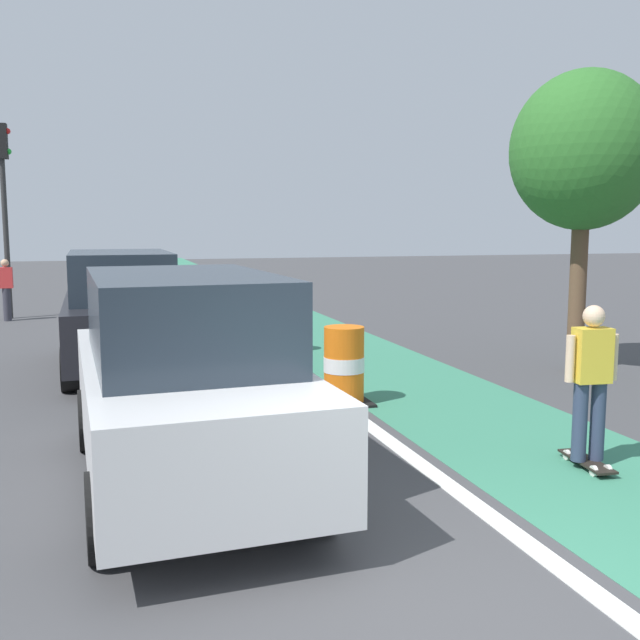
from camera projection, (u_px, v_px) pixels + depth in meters
The scene contains 12 objects.
ground_plane at pixel (479, 618), 4.63m from camera, with size 100.00×100.00×0.00m, color #424244.
bike_lane_strip at pixel (313, 334), 16.71m from camera, with size 2.50×80.00×0.01m, color #387F60.
lane_divider_stripe at pixel (249, 337), 16.28m from camera, with size 0.20×80.00×0.01m, color silver.
skateboarder_on_lane at pixel (591, 381), 7.39m from camera, with size 0.57×0.82×1.69m.
parked_suv_nearest at pixel (184, 379), 6.91m from camera, with size 2.07×4.68×2.04m.
parked_suv_second at pixel (121, 311), 12.40m from camera, with size 1.97×4.62×2.04m.
traffic_barrel_front at pixel (344, 366), 10.12m from camera, with size 0.73×0.73×1.09m.
traffic_barrel_mid at pixel (274, 326), 14.19m from camera, with size 0.73×0.73×1.09m.
traffic_barrel_back at pixel (248, 302), 18.48m from camera, with size 0.73×0.73×1.09m.
traffic_light_corner at pixel (4, 186), 19.02m from camera, with size 0.41×0.32×5.10m.
pedestrian_crossing at pixel (6, 288), 18.86m from camera, with size 0.34×0.20×1.61m.
street_tree_sidewalk at pixel (584, 152), 11.91m from camera, with size 2.40×2.40×5.00m.
Camera 1 is at (-2.23, -3.87, 2.49)m, focal length 40.81 mm.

